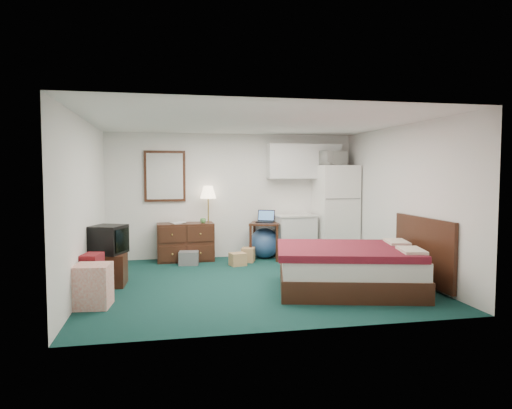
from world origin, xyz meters
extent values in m
cube|color=black|center=(0.00, 0.00, 0.00)|extent=(5.00, 4.50, 0.01)
cube|color=white|center=(0.00, 0.00, 2.50)|extent=(5.00, 4.50, 0.01)
cube|color=white|center=(0.00, 2.25, 1.25)|extent=(5.00, 0.01, 2.50)
cube|color=white|center=(0.00, -2.25, 1.25)|extent=(5.00, 0.01, 2.50)
cube|color=white|center=(-2.50, 0.00, 1.25)|extent=(0.01, 4.50, 2.50)
cube|color=white|center=(2.50, 0.00, 1.25)|extent=(0.01, 4.50, 2.50)
sphere|color=#2E5086|center=(0.60, 1.96, 0.30)|extent=(0.71, 0.71, 0.61)
imported|color=white|center=(2.00, 1.88, 2.05)|extent=(0.60, 0.45, 0.36)
imported|color=#B38749|center=(-1.23, 1.92, 0.86)|extent=(0.17, 0.07, 0.24)
imported|color=#B38749|center=(-1.12, 2.03, 0.85)|extent=(0.17, 0.04, 0.23)
imported|color=#579D4F|center=(-0.63, 1.93, 0.80)|extent=(0.13, 0.12, 0.12)
camera|label=1|loc=(-1.36, -6.94, 1.72)|focal=32.00mm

